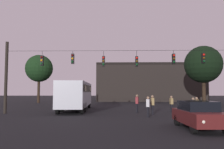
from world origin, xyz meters
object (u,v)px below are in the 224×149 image
at_px(pedestrian_crossing_right, 197,106).
at_px(tree_left_silhouette, 39,69).
at_px(city_bus, 76,93).
at_px(pedestrian_crossing_left, 152,104).
at_px(tree_behind_building, 203,65).
at_px(pedestrian_far_side, 193,106).
at_px(pedestrian_near_bus, 171,103).
at_px(pedestrian_trailing, 137,102).
at_px(pedestrian_crossing_center, 148,105).
at_px(car_near_right, 198,114).

xyz_separation_m(pedestrian_crossing_right, tree_left_silhouette, (-20.78, 22.27, 5.30)).
height_order(city_bus, pedestrian_crossing_left, city_bus).
bearing_deg(tree_behind_building, pedestrian_far_side, -112.77).
bearing_deg(tree_left_silhouette, pedestrian_near_bus, -43.67).
xyz_separation_m(pedestrian_near_bus, pedestrian_far_side, (0.70, -4.41, -0.03)).
bearing_deg(pedestrian_near_bus, pedestrian_trailing, -174.02).
distance_m(pedestrian_crossing_left, pedestrian_trailing, 2.43).
bearing_deg(pedestrian_near_bus, pedestrian_crossing_center, -123.73).
bearing_deg(pedestrian_trailing, tree_behind_building, 48.48).
bearing_deg(pedestrian_crossing_right, pedestrian_far_side, -124.68).
bearing_deg(pedestrian_trailing, car_near_right, -75.32).
bearing_deg(pedestrian_crossing_right, pedestrian_near_bus, 109.00).
distance_m(car_near_right, pedestrian_near_bus, 10.11).
bearing_deg(city_bus, car_near_right, -53.97).
distance_m(pedestrian_crossing_center, pedestrian_trailing, 3.93).
xyz_separation_m(city_bus, car_near_right, (8.92, -12.26, -1.07)).
distance_m(pedestrian_crossing_right, pedestrian_near_bus, 3.83).
distance_m(car_near_right, pedestrian_trailing, 10.04).
relative_size(city_bus, pedestrian_far_side, 7.09).
bearing_deg(pedestrian_trailing, tree_left_silhouette, 130.35).
distance_m(pedestrian_crossing_left, tree_left_silhouette, 27.81).
relative_size(car_near_right, pedestrian_crossing_center, 2.66).
distance_m(pedestrian_near_bus, tree_behind_building, 15.20).
bearing_deg(pedestrian_crossing_center, pedestrian_near_bus, 56.27).
height_order(city_bus, tree_behind_building, tree_behind_building).
distance_m(pedestrian_far_side, tree_left_silhouette, 31.13).
relative_size(car_near_right, pedestrian_crossing_left, 2.55).
bearing_deg(pedestrian_crossing_right, tree_left_silhouette, 133.02).
xyz_separation_m(pedestrian_crossing_left, pedestrian_far_side, (2.92, -1.93, -0.10)).
height_order(pedestrian_crossing_right, tree_behind_building, tree_behind_building).
distance_m(car_near_right, pedestrian_far_side, 5.87).
bearing_deg(tree_behind_building, pedestrian_crossing_center, -122.64).
relative_size(pedestrian_crossing_center, tree_behind_building, 0.19).
height_order(pedestrian_far_side, tree_left_silhouette, tree_left_silhouette).
bearing_deg(pedestrian_crossing_left, pedestrian_crossing_center, -109.32).
distance_m(pedestrian_crossing_left, pedestrian_crossing_right, 3.65).
relative_size(pedestrian_far_side, tree_behind_building, 0.18).
bearing_deg(city_bus, tree_behind_building, 29.63).
relative_size(car_near_right, pedestrian_near_bus, 2.72).
bearing_deg(pedestrian_crossing_left, car_near_right, -79.76).
distance_m(city_bus, tree_left_silhouette, 19.62).
relative_size(pedestrian_near_bus, pedestrian_trailing, 0.92).
bearing_deg(tree_left_silhouette, pedestrian_far_side, -48.73).
distance_m(car_near_right, pedestrian_crossing_center, 6.16).
height_order(pedestrian_crossing_center, tree_left_silhouette, tree_left_silhouette).
height_order(car_near_right, pedestrian_trailing, pedestrian_trailing).
xyz_separation_m(pedestrian_trailing, tree_behind_building, (11.01, 12.44, 5.09)).
relative_size(pedestrian_crossing_left, pedestrian_crossing_center, 1.04).
relative_size(pedestrian_crossing_left, pedestrian_far_side, 1.10).
bearing_deg(pedestrian_near_bus, city_bus, 167.34).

